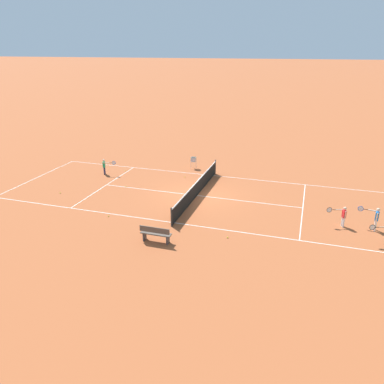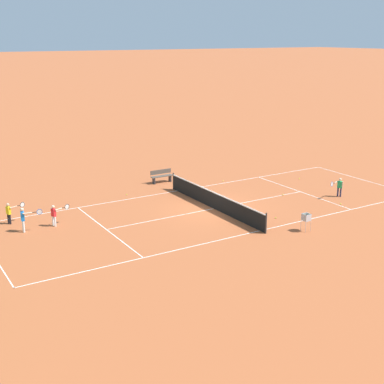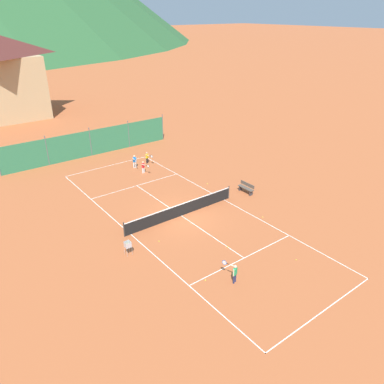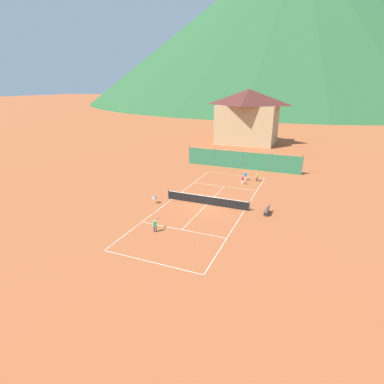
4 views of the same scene
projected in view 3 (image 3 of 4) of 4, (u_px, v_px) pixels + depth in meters
The scene contains 16 objects.
ground_plane at pixel (181, 216), 26.84m from camera, with size 600.00×600.00×0.00m, color #A8542D.
court_line_markings at pixel (181, 216), 26.84m from camera, with size 8.25×23.85×0.01m.
tennis_net at pixel (181, 210), 26.62m from camera, with size 9.18×0.08×1.06m.
windscreen_fence_far at pixel (91, 143), 37.35m from camera, with size 17.28×0.08×2.90m.
player_near_service at pixel (144, 166), 33.57m from camera, with size 0.36×0.98×1.10m.
player_far_baseline at pixel (147, 157), 35.72m from camera, with size 0.36×0.98×1.11m.
player_far_service at pixel (135, 161), 34.62m from camera, with size 0.54×1.00×1.24m.
player_near_baseline at pixel (234, 272), 20.02m from camera, with size 0.37×1.01×1.14m.
tennis_ball_far_corner at pixel (296, 260), 22.06m from camera, with size 0.07×0.07×0.07m, color #CCE033.
tennis_ball_near_corner at pixel (205, 280), 20.40m from camera, with size 0.07×0.07×0.07m, color #CCE033.
tennis_ball_alley_right at pixel (159, 241), 23.82m from camera, with size 0.07×0.07×0.07m, color #CCE033.
tennis_ball_by_net_left at pixel (228, 247), 23.24m from camera, with size 0.07×0.07×0.07m, color #CCE033.
tennis_ball_service_box at pixel (207, 184), 31.67m from camera, with size 0.07×0.07×0.07m, color #CCE033.
tennis_ball_by_net_right at pixel (263, 217), 26.60m from camera, with size 0.07×0.07×0.07m, color #CCE033.
ball_hopper at pixel (128, 245), 22.31m from camera, with size 0.36×0.36×0.89m.
courtside_bench at pixel (246, 188), 30.00m from camera, with size 0.36×1.50×0.84m.
Camera 3 is at (-13.53, -19.07, 13.32)m, focal length 35.00 mm.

